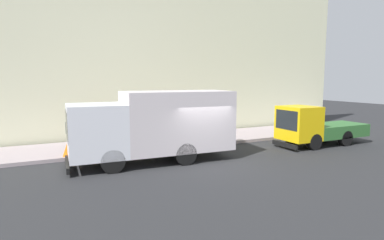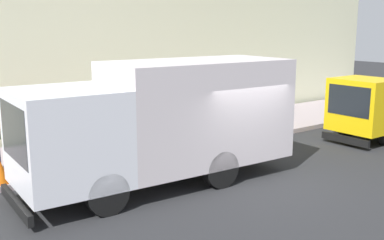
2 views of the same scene
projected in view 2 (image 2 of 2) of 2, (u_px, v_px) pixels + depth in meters
ground at (248, 181)px, 12.20m from camera, size 80.00×80.00×0.00m
sidewalk at (150, 142)px, 16.05m from camera, size 3.88×30.00×0.17m
large_utility_truck at (164, 119)px, 11.73m from camera, size 2.72×7.32×3.15m
small_flatbed_truck at (382, 110)px, 16.82m from camera, size 1.91×5.53×2.25m
pedestrian_standing at (44, 120)px, 15.04m from camera, size 0.43×0.43×1.60m
traffic_cone_orange at (0, 171)px, 11.50m from camera, size 0.45×0.45×0.65m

